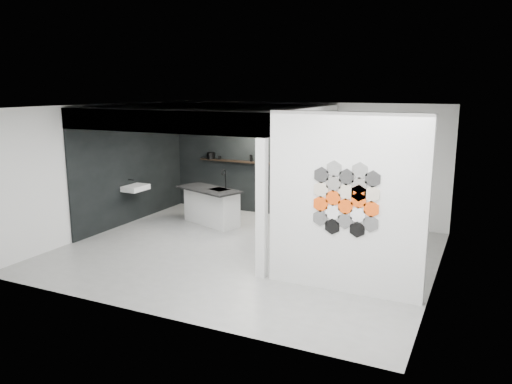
% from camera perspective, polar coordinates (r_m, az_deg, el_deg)
% --- Properties ---
extents(floor, '(7.00, 6.00, 0.01)m').
position_cam_1_polar(floor, '(9.78, -1.29, -6.91)').
color(floor, gray).
extents(partition_panel, '(2.45, 0.15, 2.80)m').
position_cam_1_polar(partition_panel, '(7.73, 10.18, -1.38)').
color(partition_panel, silver).
rests_on(partition_panel, floor).
extents(bay_clad_back, '(4.40, 0.04, 2.35)m').
position_cam_1_polar(bay_clad_back, '(12.65, -0.56, 2.93)').
color(bay_clad_back, black).
rests_on(bay_clad_back, floor).
extents(bay_clad_left, '(0.04, 4.00, 2.35)m').
position_cam_1_polar(bay_clad_left, '(12.17, -13.93, 2.22)').
color(bay_clad_left, black).
rests_on(bay_clad_left, floor).
extents(bulkhead, '(4.40, 4.00, 0.40)m').
position_cam_1_polar(bulkhead, '(10.78, -5.20, 8.67)').
color(bulkhead, silver).
rests_on(bulkhead, corner_column).
extents(corner_column, '(0.16, 0.16, 2.35)m').
position_cam_1_polar(corner_column, '(8.24, 0.66, -1.96)').
color(corner_column, silver).
rests_on(corner_column, floor).
extents(fascia_beam, '(4.40, 0.16, 0.40)m').
position_cam_1_polar(fascia_beam, '(9.18, -11.34, 7.92)').
color(fascia_beam, silver).
rests_on(fascia_beam, corner_column).
extents(wall_basin, '(0.40, 0.60, 0.12)m').
position_cam_1_polar(wall_basin, '(11.93, -13.60, 0.46)').
color(wall_basin, silver).
rests_on(wall_basin, bay_clad_left).
extents(display_shelf, '(3.00, 0.15, 0.04)m').
position_cam_1_polar(display_shelf, '(12.50, -0.36, 3.40)').
color(display_shelf, black).
rests_on(display_shelf, bay_clad_back).
extents(kitchen_island, '(1.76, 1.23, 1.30)m').
position_cam_1_polar(kitchen_island, '(11.69, -5.13, -1.55)').
color(kitchen_island, silver).
rests_on(kitchen_island, floor).
extents(stockpot, '(0.26, 0.26, 0.17)m').
position_cam_1_polar(stockpot, '(13.05, -5.18, 4.18)').
color(stockpot, black).
rests_on(stockpot, display_shelf).
extents(kettle, '(0.21, 0.21, 0.14)m').
position_cam_1_polar(kettle, '(12.17, 3.02, 3.58)').
color(kettle, black).
rests_on(kettle, display_shelf).
extents(glass_bowl, '(0.16, 0.16, 0.09)m').
position_cam_1_polar(glass_bowl, '(11.97, 5.48, 3.29)').
color(glass_bowl, gray).
rests_on(glass_bowl, display_shelf).
extents(glass_vase, '(0.10, 0.10, 0.12)m').
position_cam_1_polar(glass_vase, '(11.97, 5.48, 3.36)').
color(glass_vase, gray).
rests_on(glass_vase, display_shelf).
extents(bottle_dark, '(0.08, 0.08, 0.17)m').
position_cam_1_polar(bottle_dark, '(12.51, -0.58, 3.90)').
color(bottle_dark, black).
rests_on(bottle_dark, display_shelf).
extents(utensil_cup, '(0.07, 0.07, 0.09)m').
position_cam_1_polar(utensil_cup, '(12.93, -4.20, 3.94)').
color(utensil_cup, black).
rests_on(utensil_cup, display_shelf).
extents(hex_tile_cluster, '(1.04, 0.02, 1.16)m').
position_cam_1_polar(hex_tile_cluster, '(7.62, 10.28, -0.78)').
color(hex_tile_cluster, black).
rests_on(hex_tile_cluster, partition_panel).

